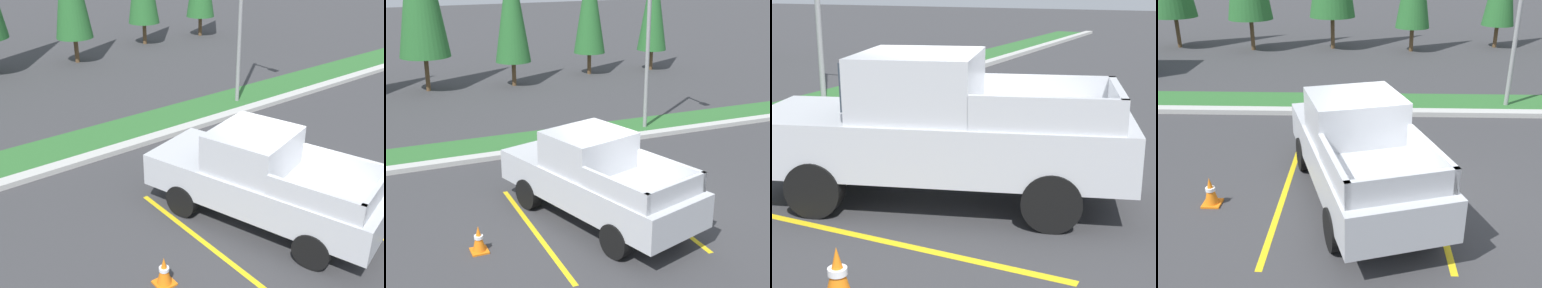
# 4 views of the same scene
# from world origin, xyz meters

# --- Properties ---
(ground_plane) EXTENTS (120.00, 120.00, 0.00)m
(ground_plane) POSITION_xyz_m (0.00, 0.00, 0.00)
(ground_plane) COLOR #38383A
(parking_line_near) EXTENTS (0.12, 4.80, 0.01)m
(parking_line_near) POSITION_xyz_m (-2.44, -0.01, 0.00)
(parking_line_near) COLOR yellow
(parking_line_near) RESTS_ON ground
(parking_line_far) EXTENTS (0.12, 4.80, 0.01)m
(parking_line_far) POSITION_xyz_m (0.66, -0.01, 0.00)
(parking_line_far) COLOR yellow
(parking_line_far) RESTS_ON ground
(curb_strip) EXTENTS (56.00, 0.40, 0.15)m
(curb_strip) POSITION_xyz_m (0.00, 5.00, 0.07)
(curb_strip) COLOR #B2B2AD
(curb_strip) RESTS_ON ground
(grass_median) EXTENTS (56.00, 1.80, 0.06)m
(grass_median) POSITION_xyz_m (0.00, 6.10, 0.03)
(grass_median) COLOR #2D662D
(grass_median) RESTS_ON ground
(pickup_truck_main) EXTENTS (3.33, 5.54, 2.10)m
(pickup_truck_main) POSITION_xyz_m (-0.91, 0.04, 1.04)
(pickup_truck_main) COLOR black
(pickup_truck_main) RESTS_ON ground
(traffic_cone) EXTENTS (0.36, 0.36, 0.60)m
(traffic_cone) POSITION_xyz_m (-3.81, -0.41, 0.29)
(traffic_cone) COLOR orange
(traffic_cone) RESTS_ON ground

